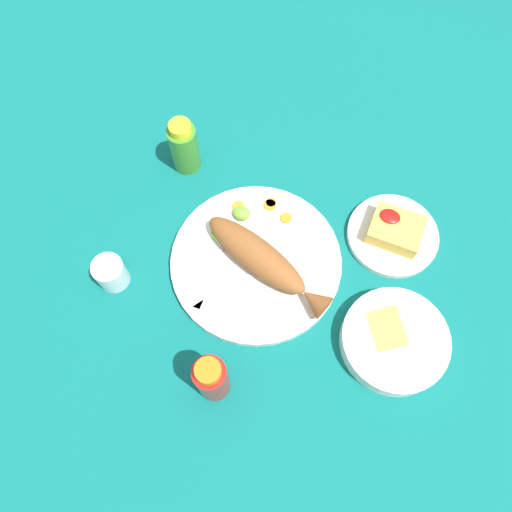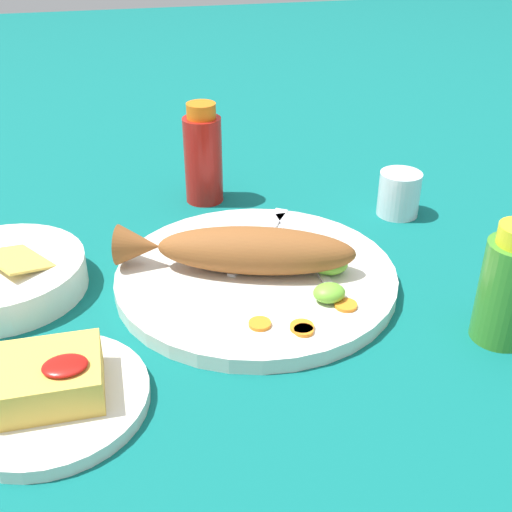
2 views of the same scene
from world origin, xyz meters
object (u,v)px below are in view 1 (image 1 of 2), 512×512
at_px(fried_fish, 263,260).
at_px(hot_sauce_bottle_red, 212,378).
at_px(fork_far, 212,271).
at_px(salt_cup, 111,274).
at_px(guacamole_bowl, 394,340).
at_px(hot_sauce_bottle_green, 184,147).
at_px(side_plate_fries, 392,235).
at_px(main_plate, 256,262).
at_px(fork_near, 226,291).

relative_size(fried_fish, hot_sauce_bottle_red, 1.91).
xyz_separation_m(fork_far, salt_cup, (0.17, 0.08, 0.01)).
bearing_deg(salt_cup, guacamole_bowl, -171.42).
bearing_deg(hot_sauce_bottle_green, fork_far, 125.75).
xyz_separation_m(salt_cup, side_plate_fries, (-0.48, -0.29, -0.02)).
bearing_deg(hot_sauce_bottle_red, main_plate, -85.12).
distance_m(fried_fish, guacamole_bowl, 0.28).
relative_size(fork_near, hot_sauce_bottle_red, 1.08).
bearing_deg(guacamole_bowl, side_plate_fries, -74.14).
xyz_separation_m(main_plate, guacamole_bowl, (-0.29, 0.05, 0.01)).
bearing_deg(main_plate, guacamole_bowl, 169.64).
bearing_deg(fork_far, main_plate, 126.20).
distance_m(main_plate, hot_sauce_bottle_green, 0.28).
distance_m(hot_sauce_bottle_red, hot_sauce_bottle_green, 0.48).
bearing_deg(guacamole_bowl, hot_sauce_bottle_red, 35.39).
bearing_deg(salt_cup, hot_sauce_bottle_green, -93.37).
bearing_deg(side_plate_fries, fork_near, 42.49).
bearing_deg(side_plate_fries, hot_sauce_bottle_green, -0.33).
bearing_deg(fork_near, hot_sauce_bottle_green, -107.29).
relative_size(main_plate, fork_far, 1.81).
xyz_separation_m(main_plate, fork_far, (0.07, 0.05, 0.01)).
xyz_separation_m(fork_near, hot_sauce_bottle_red, (-0.05, 0.17, 0.05)).
bearing_deg(main_plate, salt_cup, 28.95).
bearing_deg(salt_cup, side_plate_fries, -148.37).
xyz_separation_m(main_plate, fried_fish, (-0.02, 0.01, 0.04)).
distance_m(fork_near, hot_sauce_bottle_red, 0.18).
height_order(hot_sauce_bottle_green, guacamole_bowl, hot_sauce_bottle_green).
relative_size(fork_far, hot_sauce_bottle_green, 1.40).
height_order(fork_near, hot_sauce_bottle_green, hot_sauce_bottle_green).
distance_m(fork_near, guacamole_bowl, 0.32).
xyz_separation_m(hot_sauce_bottle_red, side_plate_fries, (-0.21, -0.41, -0.06)).
relative_size(fork_far, side_plate_fries, 1.01).
xyz_separation_m(hot_sauce_bottle_green, side_plate_fries, (-0.46, 0.00, -0.06)).
relative_size(fork_near, hot_sauce_bottle_green, 1.22).
bearing_deg(guacamole_bowl, fork_near, 4.84).
relative_size(fried_fish, guacamole_bowl, 1.47).
relative_size(hot_sauce_bottle_red, side_plate_fries, 0.82).
xyz_separation_m(fried_fish, side_plate_fries, (-0.22, -0.16, -0.04)).
bearing_deg(side_plate_fries, guacamole_bowl, 105.86).
xyz_separation_m(fork_near, side_plate_fries, (-0.26, -0.24, -0.01)).
bearing_deg(fork_near, hot_sauce_bottle_red, 50.25).
bearing_deg(fried_fish, guacamole_bowl, -171.61).
distance_m(fork_far, salt_cup, 0.19).
xyz_separation_m(fried_fish, hot_sauce_bottle_red, (-0.00, 0.24, 0.03)).
relative_size(main_plate, salt_cup, 5.22).
distance_m(main_plate, guacamole_bowl, 0.30).
bearing_deg(fried_fish, fork_far, 47.41).
relative_size(side_plate_fries, guacamole_bowl, 0.94).
bearing_deg(fork_near, salt_cup, -42.38).
height_order(hot_sauce_bottle_red, side_plate_fries, hot_sauce_bottle_red).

